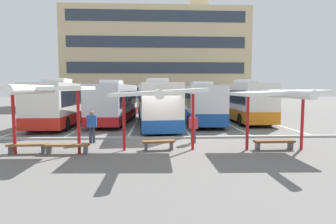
{
  "coord_description": "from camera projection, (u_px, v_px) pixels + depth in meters",
  "views": [
    {
      "loc": [
        -0.24,
        -14.56,
        2.89
      ],
      "look_at": [
        0.59,
        2.87,
        1.37
      ],
      "focal_mm": 28.75,
      "sensor_mm": 36.0,
      "label": 1
    }
  ],
  "objects": [
    {
      "name": "lane_stripe_3",
      "position": [
        181.0,
        123.0,
        22.89
      ],
      "size": [
        0.16,
        14.0,
        0.01
      ],
      "primitive_type": "cube",
      "color": "white",
      "rests_on": "ground"
    },
    {
      "name": "bench_1",
      "position": [
        67.0,
        146.0,
        11.93
      ],
      "size": [
        1.93,
        0.48,
        0.45
      ],
      "color": "brown",
      "rests_on": "ground"
    },
    {
      "name": "bench_2",
      "position": [
        159.0,
        143.0,
        12.71
      ],
      "size": [
        1.55,
        0.6,
        0.45
      ],
      "color": "brown",
      "rests_on": "ground"
    },
    {
      "name": "coach_bus_0",
      "position": [
        64.0,
        104.0,
        21.68
      ],
      "size": [
        2.92,
        10.44,
        3.65
      ],
      "color": "silver",
      "rests_on": "ground"
    },
    {
      "name": "coach_bus_4",
      "position": [
        241.0,
        102.0,
        24.25
      ],
      "size": [
        2.68,
        10.18,
        3.67
      ],
      "color": "silver",
      "rests_on": "ground"
    },
    {
      "name": "terminal_building",
      "position": [
        157.0,
        61.0,
        49.18
      ],
      "size": [
        30.36,
        14.25,
        18.74
      ],
      "color": "#D1BC8C",
      "rests_on": "ground"
    },
    {
      "name": "lane_stripe_2",
      "position": [
        136.0,
        123.0,
        22.71
      ],
      "size": [
        0.16,
        14.0,
        0.01
      ],
      "primitive_type": "cube",
      "color": "white",
      "rests_on": "ground"
    },
    {
      "name": "waiting_passenger_1",
      "position": [
        193.0,
        126.0,
        14.24
      ],
      "size": [
        0.47,
        0.48,
        1.57
      ],
      "color": "#33384C",
      "rests_on": "ground"
    },
    {
      "name": "coach_bus_2",
      "position": [
        156.0,
        104.0,
        21.43
      ],
      "size": [
        3.44,
        12.32,
        3.63
      ],
      "color": "silver",
      "rests_on": "ground"
    },
    {
      "name": "coach_bus_1",
      "position": [
        116.0,
        103.0,
        23.42
      ],
      "size": [
        3.06,
        10.92,
        3.58
      ],
      "color": "silver",
      "rests_on": "ground"
    },
    {
      "name": "lane_stripe_5",
      "position": [
        268.0,
        122.0,
        23.24
      ],
      "size": [
        0.16,
        14.0,
        0.01
      ],
      "primitive_type": "cube",
      "color": "white",
      "rests_on": "ground"
    },
    {
      "name": "ground_plane",
      "position": [
        160.0,
        141.0,
        14.75
      ],
      "size": [
        160.0,
        160.0,
        0.0
      ],
      "primitive_type": "plane",
      "color": "slate"
    },
    {
      "name": "lane_stripe_1",
      "position": [
        90.0,
        123.0,
        22.53
      ],
      "size": [
        0.16,
        14.0,
        0.01
      ],
      "primitive_type": "cube",
      "color": "white",
      "rests_on": "ground"
    },
    {
      "name": "waiting_passenger_0",
      "position": [
        92.0,
        124.0,
        14.26
      ],
      "size": [
        0.52,
        0.27,
        1.72
      ],
      "color": "#33384C",
      "rests_on": "ground"
    },
    {
      "name": "waiting_shelter_0",
      "position": [
        43.0,
        91.0,
        11.48
      ],
      "size": [
        3.81,
        4.27,
        3.04
      ],
      "color": "red",
      "rests_on": "ground"
    },
    {
      "name": "coach_bus_3",
      "position": [
        199.0,
        104.0,
        23.59
      ],
      "size": [
        2.91,
        11.19,
        3.45
      ],
      "color": "silver",
      "rests_on": "ground"
    },
    {
      "name": "lane_stripe_4",
      "position": [
        225.0,
        122.0,
        23.07
      ],
      "size": [
        0.16,
        14.0,
        0.01
      ],
      "primitive_type": "cube",
      "color": "white",
      "rests_on": "ground"
    },
    {
      "name": "bench_0",
      "position": [
        28.0,
        146.0,
        11.99
      ],
      "size": [
        1.72,
        0.48,
        0.45
      ],
      "color": "brown",
      "rests_on": "ground"
    },
    {
      "name": "waiting_shelter_1",
      "position": [
        159.0,
        94.0,
        12.22
      ],
      "size": [
        4.24,
        4.73,
        2.92
      ],
      "color": "red",
      "rests_on": "ground"
    },
    {
      "name": "lane_stripe_0",
      "position": [
        44.0,
        123.0,
        22.35
      ],
      "size": [
        0.16,
        14.0,
        0.01
      ],
      "primitive_type": "cube",
      "color": "white",
      "rests_on": "ground"
    },
    {
      "name": "bench_3",
      "position": [
        274.0,
        143.0,
        12.75
      ],
      "size": [
        1.93,
        0.48,
        0.45
      ],
      "color": "brown",
      "rests_on": "ground"
    },
    {
      "name": "platform_kerb",
      "position": [
        160.0,
        138.0,
        15.61
      ],
      "size": [
        44.0,
        0.24,
        0.12
      ],
      "primitive_type": "cube",
      "color": "#ADADA8",
      "rests_on": "ground"
    },
    {
      "name": "waiting_shelter_2",
      "position": [
        279.0,
        94.0,
        12.27
      ],
      "size": [
        3.64,
        4.42,
        2.85
      ],
      "color": "red",
      "rests_on": "ground"
    }
  ]
}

